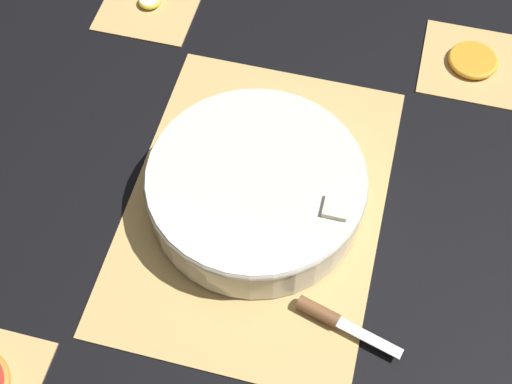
% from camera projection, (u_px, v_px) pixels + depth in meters
% --- Properties ---
extents(ground_plane, '(6.00, 6.00, 0.00)m').
position_uv_depth(ground_plane, '(256.00, 205.00, 0.98)').
color(ground_plane, black).
extents(bamboo_mat_center, '(0.48, 0.34, 0.01)m').
position_uv_depth(bamboo_mat_center, '(256.00, 204.00, 0.98)').
color(bamboo_mat_center, tan).
rests_on(bamboo_mat_center, ground_plane).
extents(coaster_mat_near_right, '(0.16, 0.16, 0.01)m').
position_uv_depth(coaster_mat_near_right, '(472.00, 63.00, 1.11)').
color(coaster_mat_near_right, tan).
rests_on(coaster_mat_near_right, ground_plane).
extents(coaster_mat_far_right, '(0.16, 0.16, 0.01)m').
position_uv_depth(coaster_mat_far_right, '(150.00, 4.00, 1.18)').
color(coaster_mat_far_right, tan).
rests_on(coaster_mat_far_right, ground_plane).
extents(fruit_salad_bowl, '(0.29, 0.29, 0.08)m').
position_uv_depth(fruit_salad_bowl, '(257.00, 188.00, 0.94)').
color(fruit_salad_bowl, silver).
rests_on(fruit_salad_bowl, bamboo_mat_center).
extents(paring_knife, '(0.05, 0.14, 0.02)m').
position_uv_depth(paring_knife, '(323.00, 314.00, 0.88)').
color(paring_knife, silver).
rests_on(paring_knife, bamboo_mat_center).
extents(orange_slice_whole, '(0.08, 0.08, 0.01)m').
position_uv_depth(orange_slice_whole, '(473.00, 60.00, 1.10)').
color(orange_slice_whole, orange).
rests_on(orange_slice_whole, coaster_mat_near_right).
extents(banana_coin_single, '(0.04, 0.04, 0.01)m').
position_uv_depth(banana_coin_single, '(149.00, 1.00, 1.17)').
color(banana_coin_single, '#F7EFC6').
rests_on(banana_coin_single, coaster_mat_far_right).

